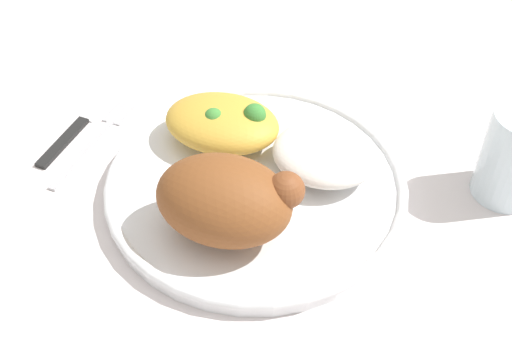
{
  "coord_description": "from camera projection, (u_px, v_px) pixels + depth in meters",
  "views": [
    {
      "loc": [
        0.13,
        -0.42,
        0.46
      ],
      "look_at": [
        0.0,
        0.0,
        0.03
      ],
      "focal_mm": 46.73,
      "sensor_mm": 36.0,
      "label": 1
    }
  ],
  "objects": [
    {
      "name": "ground_plane",
      "position": [
        256.0,
        193.0,
        0.64
      ],
      "size": [
        2.0,
        2.0,
        0.0
      ],
      "primitive_type": "plane",
      "color": "silver"
    },
    {
      "name": "plate",
      "position": [
        256.0,
        185.0,
        0.63
      ],
      "size": [
        0.29,
        0.29,
        0.02
      ],
      "color": "white",
      "rests_on": "ground_plane"
    },
    {
      "name": "roasted_chicken",
      "position": [
        226.0,
        200.0,
        0.56
      ],
      "size": [
        0.12,
        0.09,
        0.07
      ],
      "color": "brown",
      "rests_on": "plate"
    },
    {
      "name": "rice_pile",
      "position": [
        325.0,
        154.0,
        0.63
      ],
      "size": [
        0.1,
        0.09,
        0.03
      ],
      "primitive_type": "ellipsoid",
      "color": "white",
      "rests_on": "plate"
    },
    {
      "name": "mac_cheese_with_broccoli",
      "position": [
        223.0,
        122.0,
        0.65
      ],
      "size": [
        0.11,
        0.08,
        0.04
      ],
      "color": "gold",
      "rests_on": "plate"
    },
    {
      "name": "fork",
      "position": [
        96.0,
        138.0,
        0.69
      ],
      "size": [
        0.03,
        0.14,
        0.01
      ],
      "color": "#B2B2B7",
      "rests_on": "ground_plane"
    },
    {
      "name": "knife",
      "position": [
        84.0,
        119.0,
        0.71
      ],
      "size": [
        0.03,
        0.19,
        0.01
      ],
      "color": "black",
      "rests_on": "ground_plane"
    }
  ]
}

